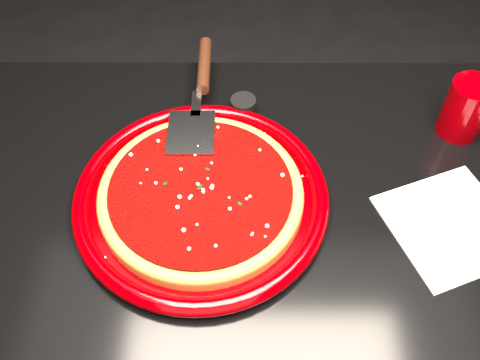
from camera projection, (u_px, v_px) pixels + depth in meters
name	position (u px, v px, depth m)	size (l,w,h in m)	color
table	(276.00, 334.00, 1.10)	(1.20, 0.80, 0.75)	black
plate	(201.00, 197.00, 0.83)	(0.40, 0.40, 0.03)	#6E0001
pizza_crust	(201.00, 195.00, 0.82)	(0.32, 0.32, 0.02)	olive
pizza_crust_rim	(201.00, 192.00, 0.82)	(0.32, 0.32, 0.02)	olive
pizza_sauce	(201.00, 190.00, 0.81)	(0.28, 0.28, 0.01)	#630504
parmesan_dusting	(200.00, 187.00, 0.81)	(0.27, 0.27, 0.01)	#FFF5C4
basil_flecks	(200.00, 188.00, 0.81)	(0.25, 0.25, 0.00)	black
pizza_server	(199.00, 94.00, 0.92)	(0.09, 0.33, 0.02)	silver
cup	(466.00, 108.00, 0.90)	(0.07, 0.07, 0.10)	#830003
napkin_a	(451.00, 225.00, 0.81)	(0.18, 0.18, 0.00)	white
ramekin	(243.00, 107.00, 0.95)	(0.04, 0.04, 0.03)	black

